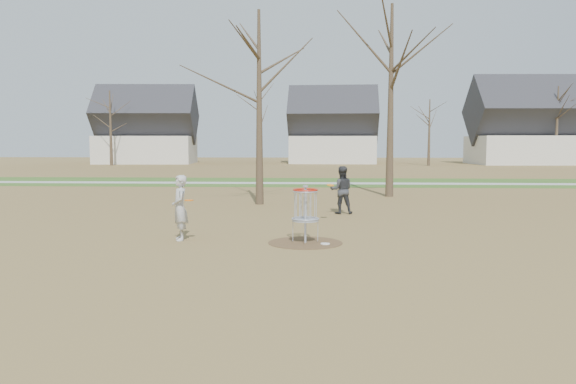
% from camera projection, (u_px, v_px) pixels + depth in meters
% --- Properties ---
extents(ground, '(160.00, 160.00, 0.00)m').
position_uv_depth(ground, '(305.00, 243.00, 13.52)').
color(ground, brown).
rests_on(ground, ground).
extents(green_band, '(160.00, 8.00, 0.01)m').
position_uv_depth(green_band, '(313.00, 182.00, 34.41)').
color(green_band, '#2D5119').
rests_on(green_band, ground).
extents(footpath, '(160.00, 1.50, 0.01)m').
position_uv_depth(footpath, '(313.00, 183.00, 33.42)').
color(footpath, '#9E9E99').
rests_on(footpath, green_band).
extents(dirt_circle, '(1.80, 1.80, 0.01)m').
position_uv_depth(dirt_circle, '(305.00, 243.00, 13.52)').
color(dirt_circle, '#47331E').
rests_on(dirt_circle, ground).
extents(player_standing, '(0.57, 0.69, 1.62)m').
position_uv_depth(player_standing, '(180.00, 208.00, 13.83)').
color(player_standing, '#B4B4B4').
rests_on(player_standing, ground).
extents(player_throwing, '(0.81, 0.65, 1.62)m').
position_uv_depth(player_throwing, '(341.00, 190.00, 19.06)').
color(player_throwing, '#303235').
rests_on(player_throwing, ground).
extents(disc_grounded, '(0.22, 0.22, 0.02)m').
position_uv_depth(disc_grounded, '(325.00, 244.00, 13.29)').
color(disc_grounded, white).
rests_on(disc_grounded, dirt_circle).
extents(discs_in_play, '(3.72, 3.96, 0.15)m').
position_uv_depth(discs_in_play, '(271.00, 191.00, 15.40)').
color(discs_in_play, orange).
rests_on(discs_in_play, ground).
extents(disc_golf_basket, '(0.64, 0.64, 1.35)m').
position_uv_depth(disc_golf_basket, '(305.00, 205.00, 13.44)').
color(disc_golf_basket, '#9EA3AD').
rests_on(disc_golf_basket, ground).
extents(bare_trees, '(52.62, 44.98, 9.00)m').
position_uv_depth(bare_trees, '(336.00, 109.00, 48.56)').
color(bare_trees, '#382B1E').
rests_on(bare_trees, ground).
extents(houses_row, '(56.51, 10.01, 7.26)m').
position_uv_depth(houses_row, '(353.00, 133.00, 65.26)').
color(houses_row, silver).
rests_on(houses_row, ground).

